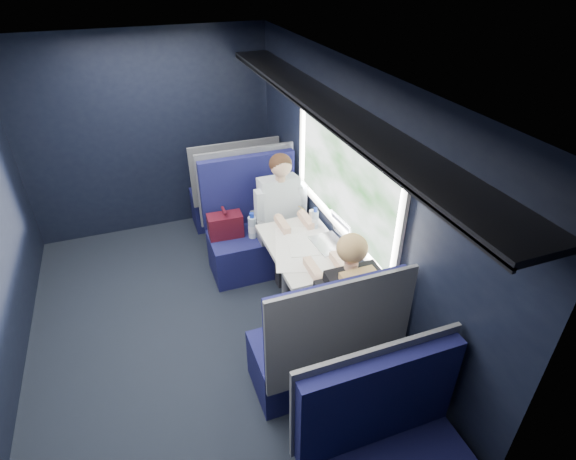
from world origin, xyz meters
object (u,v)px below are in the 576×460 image
object	(u,v)px
laptop	(335,237)
seat_bay_far	(322,350)
table	(302,254)
bottle_small	(315,219)
man	(283,211)
seat_row_front	(234,194)
woman	(345,296)
cup	(312,214)
seat_bay_near	(254,232)

from	to	relation	value
laptop	seat_bay_far	bearing A→B (deg)	-119.72
table	bottle_small	bearing A→B (deg)	48.14
table	man	xyz separation A→B (m)	(0.07, 0.70, 0.06)
man	table	bearing A→B (deg)	-95.52
seat_row_front	man	bearing A→B (deg)	-77.17
woman	bottle_small	size ratio (longest dim) A/B	6.11
woman	seat_row_front	bearing A→B (deg)	95.70
cup	seat_bay_far	bearing A→B (deg)	-109.39
table	seat_bay_near	size ratio (longest dim) A/B	0.79
seat_row_front	laptop	distance (m)	1.94
woman	cup	bearing A→B (deg)	79.49
seat_row_front	woman	distance (m)	2.54
seat_bay_far	laptop	distance (m)	1.04
table	bottle_small	world-z (taller)	bottle_small
seat_bay_near	seat_row_front	size ratio (longest dim) A/B	1.09
seat_bay_near	laptop	size ratio (longest dim) A/B	3.56
seat_row_front	laptop	xyz separation A→B (m)	(0.48, -1.84, 0.40)
seat_bay_near	seat_bay_far	xyz separation A→B (m)	(0.01, -1.75, -0.01)
seat_row_front	laptop	bearing A→B (deg)	-75.47
table	seat_bay_far	world-z (taller)	seat_bay_far
laptop	bottle_small	xyz separation A→B (m)	(-0.06, 0.30, 0.03)
seat_bay_far	man	world-z (taller)	man
laptop	woman	bearing A→B (deg)	-108.74
seat_bay_near	bottle_small	bearing A→B (deg)	-55.15
seat_bay_near	cup	size ratio (longest dim) A/B	15.82
seat_bay_near	seat_row_front	xyz separation A→B (m)	(0.01, 0.92, -0.01)
seat_bay_near	man	xyz separation A→B (m)	(0.26, -0.17, 0.30)
seat_bay_far	laptop	size ratio (longest dim) A/B	3.56
seat_row_front	cup	world-z (taller)	seat_row_front
table	woman	world-z (taller)	woman
bottle_small	table	bearing A→B (deg)	-131.86
seat_bay_far	seat_row_front	size ratio (longest dim) A/B	1.09
woman	bottle_small	bearing A→B (deg)	80.38
woman	laptop	size ratio (longest dim) A/B	3.73
table	cup	xyz separation A→B (m)	(0.28, 0.44, 0.12)
seat_bay_near	laptop	world-z (taller)	seat_bay_near
man	seat_bay_near	bearing A→B (deg)	146.58
seat_bay_far	man	size ratio (longest dim) A/B	0.95
cup	table	bearing A→B (deg)	-122.51
seat_row_front	table	bearing A→B (deg)	-84.20
seat_bay_near	man	size ratio (longest dim) A/B	0.95
bottle_small	cup	distance (m)	0.20
seat_bay_near	seat_bay_far	size ratio (longest dim) A/B	1.00
seat_bay_far	cup	size ratio (longest dim) A/B	15.82
seat_bay_far	seat_bay_near	bearing A→B (deg)	90.49
seat_bay_far	man	xyz separation A→B (m)	(0.25, 1.57, 0.30)
bottle_small	seat_row_front	bearing A→B (deg)	105.05
man	laptop	world-z (taller)	man
seat_bay_near	woman	bearing A→B (deg)	-80.49
table	seat_bay_far	size ratio (longest dim) A/B	0.79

